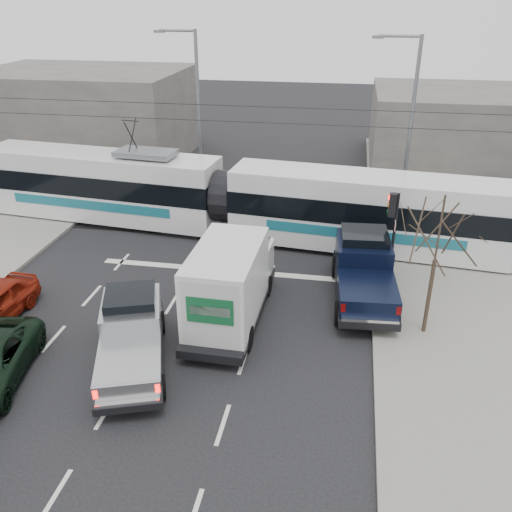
% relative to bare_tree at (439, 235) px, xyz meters
% --- Properties ---
extents(ground, '(120.00, 120.00, 0.00)m').
position_rel_bare_tree_xyz_m(ground, '(-7.60, -2.50, -3.79)').
color(ground, black).
rests_on(ground, ground).
extents(sidewalk_right, '(6.00, 60.00, 0.15)m').
position_rel_bare_tree_xyz_m(sidewalk_right, '(1.40, -2.50, -3.72)').
color(sidewalk_right, gray).
rests_on(sidewalk_right, ground).
extents(rails, '(60.00, 1.60, 0.03)m').
position_rel_bare_tree_xyz_m(rails, '(-7.60, 7.50, -3.78)').
color(rails, '#33302D').
rests_on(rails, ground).
extents(building_left, '(14.00, 10.00, 6.00)m').
position_rel_bare_tree_xyz_m(building_left, '(-21.60, 19.50, -0.79)').
color(building_left, slate).
rests_on(building_left, ground).
extents(building_right, '(12.00, 10.00, 5.00)m').
position_rel_bare_tree_xyz_m(building_right, '(4.40, 21.50, -1.29)').
color(building_right, slate).
rests_on(building_right, ground).
extents(bare_tree, '(2.40, 2.40, 5.00)m').
position_rel_bare_tree_xyz_m(bare_tree, '(0.00, 0.00, 0.00)').
color(bare_tree, '#47382B').
rests_on(bare_tree, ground).
extents(traffic_signal, '(0.44, 0.44, 3.60)m').
position_rel_bare_tree_xyz_m(traffic_signal, '(-1.13, 4.00, -1.05)').
color(traffic_signal, black).
rests_on(traffic_signal, ground).
extents(street_lamp_near, '(2.38, 0.25, 9.00)m').
position_rel_bare_tree_xyz_m(street_lamp_near, '(-0.29, 11.50, 1.32)').
color(street_lamp_near, slate).
rests_on(street_lamp_near, ground).
extents(street_lamp_far, '(2.38, 0.25, 9.00)m').
position_rel_bare_tree_xyz_m(street_lamp_far, '(-11.79, 13.50, 1.32)').
color(street_lamp_far, slate).
rests_on(street_lamp_far, ground).
extents(catenary, '(60.00, 0.20, 7.00)m').
position_rel_bare_tree_xyz_m(catenary, '(-7.60, 7.50, 0.09)').
color(catenary, black).
rests_on(catenary, ground).
extents(tram, '(25.93, 5.22, 5.27)m').
position_rel_bare_tree_xyz_m(tram, '(-8.78, 7.42, -1.92)').
color(tram, white).
rests_on(tram, ground).
extents(silver_pickup, '(3.58, 5.85, 2.01)m').
position_rel_bare_tree_xyz_m(silver_pickup, '(-9.45, -3.01, -2.79)').
color(silver_pickup, black).
rests_on(silver_pickup, ground).
extents(box_truck, '(2.27, 6.28, 3.11)m').
position_rel_bare_tree_xyz_m(box_truck, '(-6.79, -0.27, -2.25)').
color(box_truck, black).
rests_on(box_truck, ground).
extents(navy_pickup, '(2.57, 5.85, 2.41)m').
position_rel_bare_tree_xyz_m(navy_pickup, '(-2.13, 2.38, -2.60)').
color(navy_pickup, black).
rests_on(navy_pickup, ground).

